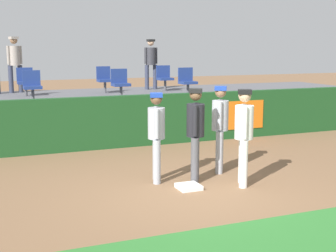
{
  "coord_description": "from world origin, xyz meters",
  "views": [
    {
      "loc": [
        -3.59,
        -7.33,
        2.54
      ],
      "look_at": [
        -0.17,
        1.11,
        1.0
      ],
      "focal_mm": 50.14,
      "sensor_mm": 36.0,
      "label": 1
    }
  ],
  "objects_px": {
    "player_runner_visitor": "(220,123)",
    "seat_front_left": "(32,85)",
    "seat_front_center": "(120,82)",
    "seat_front_right": "(187,80)",
    "spectator_hooded": "(15,60)",
    "seat_back_left": "(25,80)",
    "seat_back_right": "(164,77)",
    "first_base": "(189,187)",
    "player_coach_visitor": "(156,131)",
    "player_fielder_home": "(244,131)",
    "spectator_capped": "(151,61)",
    "seat_back_center": "(104,78)",
    "player_umpire": "(195,128)"
  },
  "relations": [
    {
      "from": "player_runner_visitor",
      "to": "seat_front_left",
      "type": "relative_size",
      "value": 2.1
    },
    {
      "from": "seat_front_center",
      "to": "seat_front_right",
      "type": "bearing_deg",
      "value": -0.0
    },
    {
      "from": "spectator_hooded",
      "to": "seat_back_left",
      "type": "bearing_deg",
      "value": 80.22
    },
    {
      "from": "seat_back_right",
      "to": "seat_back_left",
      "type": "xyz_separation_m",
      "value": [
        -4.48,
        -0.0,
        -0.0
      ]
    },
    {
      "from": "first_base",
      "to": "player_coach_visitor",
      "type": "relative_size",
      "value": 0.24
    },
    {
      "from": "player_fielder_home",
      "to": "seat_front_left",
      "type": "bearing_deg",
      "value": -122.85
    },
    {
      "from": "player_runner_visitor",
      "to": "spectator_hooded",
      "type": "relative_size",
      "value": 0.99
    },
    {
      "from": "player_coach_visitor",
      "to": "first_base",
      "type": "bearing_deg",
      "value": 47.51
    },
    {
      "from": "seat_front_center",
      "to": "spectator_hooded",
      "type": "distance_m",
      "value": 3.97
    },
    {
      "from": "player_fielder_home",
      "to": "spectator_capped",
      "type": "relative_size",
      "value": 1.04
    },
    {
      "from": "player_coach_visitor",
      "to": "seat_back_center",
      "type": "xyz_separation_m",
      "value": [
        0.68,
        6.5,
        0.58
      ]
    },
    {
      "from": "player_coach_visitor",
      "to": "seat_front_right",
      "type": "bearing_deg",
      "value": 168.3
    },
    {
      "from": "player_runner_visitor",
      "to": "seat_front_right",
      "type": "bearing_deg",
      "value": -165.92
    },
    {
      "from": "seat_front_center",
      "to": "first_base",
      "type": "bearing_deg",
      "value": -93.29
    },
    {
      "from": "player_umpire",
      "to": "spectator_capped",
      "type": "bearing_deg",
      "value": -166.11
    },
    {
      "from": "first_base",
      "to": "player_runner_visitor",
      "type": "xyz_separation_m",
      "value": [
        1.08,
        0.86,
        0.98
      ]
    },
    {
      "from": "player_runner_visitor",
      "to": "spectator_hooded",
      "type": "bearing_deg",
      "value": -125.43
    },
    {
      "from": "spectator_hooded",
      "to": "spectator_capped",
      "type": "xyz_separation_m",
      "value": [
        4.43,
        -0.48,
        -0.04
      ]
    },
    {
      "from": "player_fielder_home",
      "to": "spectator_capped",
      "type": "height_order",
      "value": "spectator_capped"
    },
    {
      "from": "seat_back_right",
      "to": "seat_front_right",
      "type": "height_order",
      "value": "same"
    },
    {
      "from": "first_base",
      "to": "spectator_hooded",
      "type": "relative_size",
      "value": 0.23
    },
    {
      "from": "first_base",
      "to": "spectator_capped",
      "type": "height_order",
      "value": "spectator_capped"
    },
    {
      "from": "player_coach_visitor",
      "to": "seat_back_left",
      "type": "distance_m",
      "value": 6.75
    },
    {
      "from": "player_fielder_home",
      "to": "seat_back_left",
      "type": "height_order",
      "value": "seat_back_left"
    },
    {
      "from": "seat_back_left",
      "to": "seat_back_right",
      "type": "bearing_deg",
      "value": 0.0
    },
    {
      "from": "first_base",
      "to": "seat_back_right",
      "type": "relative_size",
      "value": 0.48
    },
    {
      "from": "seat_back_right",
      "to": "seat_front_right",
      "type": "xyz_separation_m",
      "value": [
        0.02,
        -1.8,
        -0.0
      ]
    },
    {
      "from": "player_fielder_home",
      "to": "player_umpire",
      "type": "bearing_deg",
      "value": -100.45
    },
    {
      "from": "seat_front_right",
      "to": "spectator_hooded",
      "type": "height_order",
      "value": "spectator_hooded"
    },
    {
      "from": "player_fielder_home",
      "to": "player_runner_visitor",
      "type": "distance_m",
      "value": 1.0
    },
    {
      "from": "player_coach_visitor",
      "to": "spectator_hooded",
      "type": "height_order",
      "value": "spectator_hooded"
    },
    {
      "from": "player_fielder_home",
      "to": "spectator_hooded",
      "type": "relative_size",
      "value": 1.01
    },
    {
      "from": "player_coach_visitor",
      "to": "seat_back_right",
      "type": "distance_m",
      "value": 7.07
    },
    {
      "from": "seat_back_center",
      "to": "player_runner_visitor",
      "type": "bearing_deg",
      "value": -83.01
    },
    {
      "from": "player_umpire",
      "to": "spectator_capped",
      "type": "relative_size",
      "value": 1.04
    },
    {
      "from": "seat_back_right",
      "to": "spectator_capped",
      "type": "relative_size",
      "value": 0.49
    },
    {
      "from": "seat_front_right",
      "to": "seat_front_left",
      "type": "relative_size",
      "value": 1.0
    },
    {
      "from": "seat_back_right",
      "to": "spectator_hooded",
      "type": "bearing_deg",
      "value": 166.2
    },
    {
      "from": "player_fielder_home",
      "to": "seat_back_right",
      "type": "height_order",
      "value": "seat_back_right"
    },
    {
      "from": "player_coach_visitor",
      "to": "seat_front_center",
      "type": "distance_m",
      "value": 4.78
    },
    {
      "from": "player_umpire",
      "to": "seat_front_left",
      "type": "height_order",
      "value": "seat_front_left"
    },
    {
      "from": "player_fielder_home",
      "to": "spectator_hooded",
      "type": "xyz_separation_m",
      "value": [
        -3.34,
        8.45,
        1.09
      ]
    },
    {
      "from": "first_base",
      "to": "seat_front_center",
      "type": "bearing_deg",
      "value": 86.71
    },
    {
      "from": "seat_back_center",
      "to": "spectator_hooded",
      "type": "distance_m",
      "value": 2.9
    },
    {
      "from": "player_coach_visitor",
      "to": "spectator_hooded",
      "type": "xyz_separation_m",
      "value": [
        -1.93,
        7.64,
        1.13
      ]
    },
    {
      "from": "player_umpire",
      "to": "seat_back_left",
      "type": "distance_m",
      "value": 7.19
    },
    {
      "from": "player_runner_visitor",
      "to": "seat_back_left",
      "type": "xyz_separation_m",
      "value": [
        -3.19,
        6.31,
        0.54
      ]
    },
    {
      "from": "seat_back_center",
      "to": "seat_back_right",
      "type": "height_order",
      "value": "same"
    },
    {
      "from": "player_umpire",
      "to": "seat_front_right",
      "type": "distance_m",
      "value": 5.39
    },
    {
      "from": "player_umpire",
      "to": "spectator_hooded",
      "type": "relative_size",
      "value": 1.0
    }
  ]
}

